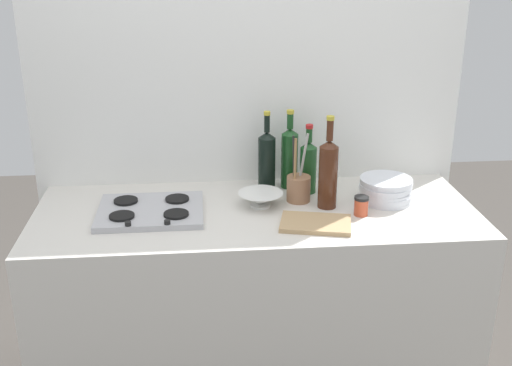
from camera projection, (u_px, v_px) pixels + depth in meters
counter_block at (256, 306)px, 2.73m from camera, size 1.80×0.70×0.90m
backsplash_panel at (248, 141)px, 2.86m from camera, size 1.90×0.06×2.16m
stovetop_hob at (151, 211)px, 2.53m from camera, size 0.42×0.34×0.04m
plate_stack at (386, 190)px, 2.65m from camera, size 0.22×0.22×0.10m
wine_bottle_leftmost at (289, 156)px, 2.77m from camera, size 0.07×0.07×0.35m
wine_bottle_mid_left at (308, 166)px, 2.72m from camera, size 0.07×0.07×0.30m
wine_bottle_mid_right at (267, 160)px, 2.74m from camera, size 0.08×0.08×0.35m
wine_bottle_rightmost at (328, 172)px, 2.55m from camera, size 0.08×0.08×0.39m
mixing_bowl at (261, 199)px, 2.60m from camera, size 0.19×0.19×0.06m
utensil_crock at (298, 187)px, 2.65m from camera, size 0.10×0.10×0.29m
condiment_jar_front at (361, 206)px, 2.51m from camera, size 0.06×0.06×0.08m
cutting_board at (316, 223)px, 2.43m from camera, size 0.30×0.23×0.02m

